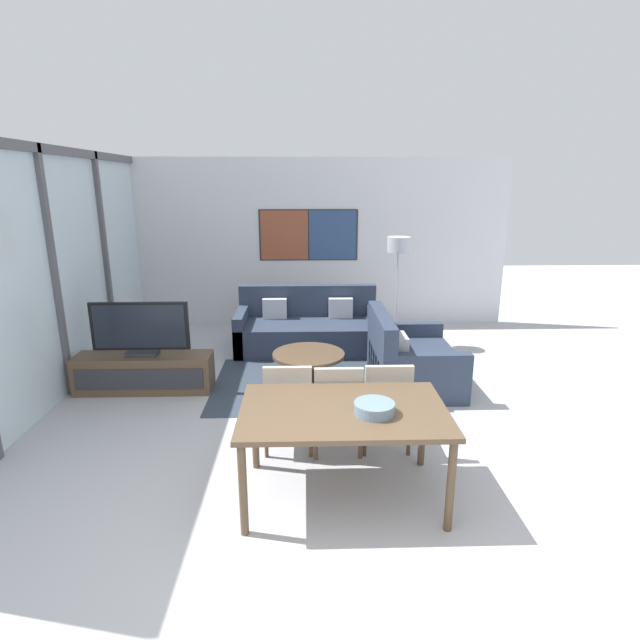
{
  "coord_description": "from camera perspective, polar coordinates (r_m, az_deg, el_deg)",
  "views": [
    {
      "loc": [
        -0.05,
        -2.61,
        2.4
      ],
      "look_at": [
        0.1,
        2.64,
        0.95
      ],
      "focal_mm": 28.0,
      "sensor_mm": 36.0,
      "label": 1
    }
  ],
  "objects": [
    {
      "name": "tv_console",
      "position": [
        6.3,
        -19.42,
        -5.71
      ],
      "size": [
        1.59,
        0.41,
        0.44
      ],
      "color": "brown",
      "rests_on": "ground_plane"
    },
    {
      "name": "dining_chair_left",
      "position": [
        4.58,
        -3.64,
        -9.19
      ],
      "size": [
        0.46,
        0.46,
        0.87
      ],
      "color": "#B2A899",
      "rests_on": "ground_plane"
    },
    {
      "name": "wall_back",
      "position": [
        8.51,
        -1.35,
        8.74
      ],
      "size": [
        6.73,
        0.09,
        2.8
      ],
      "color": "silver",
      "rests_on": "ground_plane"
    },
    {
      "name": "sofa_main",
      "position": [
        7.46,
        -1.39,
        -1.08
      ],
      "size": [
        2.09,
        0.99,
        0.89
      ],
      "color": "#2D384C",
      "rests_on": "ground_plane"
    },
    {
      "name": "area_rug",
      "position": [
        6.21,
        -1.29,
        -7.27
      ],
      "size": [
        2.32,
        1.8,
        0.01
      ],
      "color": "#333D4C",
      "rests_on": "ground_plane"
    },
    {
      "name": "floor_lamp",
      "position": [
        7.4,
        8.95,
        7.45
      ],
      "size": [
        0.33,
        0.33,
        1.64
      ],
      "color": "#2D2D33",
      "rests_on": "ground_plane"
    },
    {
      "name": "dining_table",
      "position": [
        3.87,
        2.69,
        -11.04
      ],
      "size": [
        1.57,
        0.98,
        0.75
      ],
      "color": "brown",
      "rests_on": "ground_plane"
    },
    {
      "name": "ground_plane",
      "position": [
        3.55,
        -0.48,
        -27.12
      ],
      "size": [
        24.0,
        24.0,
        0.0
      ],
      "primitive_type": "plane",
      "color": "#B2B2B7"
    },
    {
      "name": "fruit_bowl",
      "position": [
        3.75,
        6.23,
        -9.91
      ],
      "size": [
        0.3,
        0.3,
        0.09
      ],
      "color": "slate",
      "rests_on": "dining_table"
    },
    {
      "name": "television",
      "position": [
        6.14,
        -19.87,
        -1.0
      ],
      "size": [
        1.12,
        0.2,
        0.64
      ],
      "color": "#2D2D33",
      "rests_on": "tv_console"
    },
    {
      "name": "sofa_side",
      "position": [
        6.22,
        9.91,
        -4.75
      ],
      "size": [
        0.99,
        1.38,
        0.89
      ],
      "rotation": [
        0.0,
        0.0,
        1.57
      ],
      "color": "#2D384C",
      "rests_on": "ground_plane"
    },
    {
      "name": "dining_chair_centre",
      "position": [
        4.55,
        2.02,
        -9.38
      ],
      "size": [
        0.46,
        0.46,
        0.87
      ],
      "color": "#B2A899",
      "rests_on": "ground_plane"
    },
    {
      "name": "dining_chair_right",
      "position": [
        4.63,
        7.55,
        -9.01
      ],
      "size": [
        0.46,
        0.46,
        0.87
      ],
      "color": "#B2A899",
      "rests_on": "ground_plane"
    },
    {
      "name": "coffee_table",
      "position": [
        6.1,
        -1.31,
        -4.68
      ],
      "size": [
        0.88,
        0.88,
        0.4
      ],
      "color": "brown",
      "rests_on": "ground_plane"
    },
    {
      "name": "window_wall_left",
      "position": [
        6.27,
        -28.44,
        5.63
      ],
      "size": [
        0.07,
        5.84,
        2.8
      ],
      "color": "silver",
      "rests_on": "ground_plane"
    }
  ]
}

